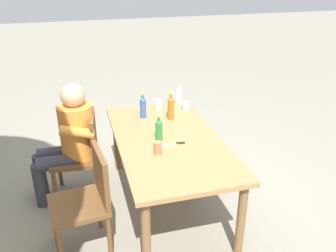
% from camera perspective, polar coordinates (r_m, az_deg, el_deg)
% --- Properties ---
extents(ground_plane, '(24.00, 24.00, 0.00)m').
position_cam_1_polar(ground_plane, '(3.59, -0.00, -12.23)').
color(ground_plane, gray).
extents(dining_table, '(1.72, 0.92, 0.72)m').
position_cam_1_polar(dining_table, '(3.24, -0.00, -3.24)').
color(dining_table, '#A37547').
rests_on(dining_table, ground_plane).
extents(chair_far_right, '(0.48, 0.48, 0.87)m').
position_cam_1_polar(chair_far_right, '(3.56, -13.54, -3.99)').
color(chair_far_right, brown).
rests_on(chair_far_right, ground_plane).
extents(chair_far_left, '(0.49, 0.49, 0.87)m').
position_cam_1_polar(chair_far_left, '(2.92, -12.76, -11.05)').
color(chair_far_left, brown).
rests_on(chair_far_left, ground_plane).
extents(person_in_white_shirt, '(0.47, 0.61, 1.18)m').
position_cam_1_polar(person_in_white_shirt, '(3.49, -15.60, -1.74)').
color(person_in_white_shirt, orange).
rests_on(person_in_white_shirt, ground_plane).
extents(bottle_blue, '(0.06, 0.06, 0.27)m').
position_cam_1_polar(bottle_blue, '(3.59, -4.03, 3.08)').
color(bottle_blue, '#2D56A3').
rests_on(bottle_blue, dining_table).
extents(bottle_amber, '(0.06, 0.06, 0.29)m').
position_cam_1_polar(bottle_amber, '(3.54, 0.44, 2.99)').
color(bottle_amber, '#996019').
rests_on(bottle_amber, dining_table).
extents(bottle_clear, '(0.06, 0.06, 0.23)m').
position_cam_1_polar(bottle_clear, '(3.94, 1.79, 4.94)').
color(bottle_clear, white).
rests_on(bottle_clear, dining_table).
extents(bottle_green, '(0.06, 0.06, 0.24)m').
position_cam_1_polar(bottle_green, '(3.13, -1.46, -0.52)').
color(bottle_green, '#287A38').
rests_on(bottle_green, dining_table).
extents(cup_terracotta, '(0.07, 0.07, 0.11)m').
position_cam_1_polar(cup_terracotta, '(2.93, -1.69, -3.54)').
color(cup_terracotta, '#BC6B47').
rests_on(cup_terracotta, dining_table).
extents(cup_steel, '(0.08, 0.08, 0.09)m').
position_cam_1_polar(cup_steel, '(3.80, 2.82, 3.22)').
color(cup_steel, '#B2B7BC').
rests_on(cup_steel, dining_table).
extents(cup_glass, '(0.07, 0.07, 0.11)m').
position_cam_1_polar(cup_glass, '(3.81, -1.54, 3.52)').
color(cup_glass, silver).
rests_on(cup_glass, dining_table).
extents(table_knife, '(0.04, 0.24, 0.01)m').
position_cam_1_polar(table_knife, '(3.10, 0.88, -2.87)').
color(table_knife, silver).
rests_on(table_knife, dining_table).
extents(backpack_by_near_side, '(0.33, 0.20, 0.48)m').
position_cam_1_polar(backpack_by_near_side, '(4.66, 1.27, 0.39)').
color(backpack_by_near_side, black).
rests_on(backpack_by_near_side, ground_plane).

